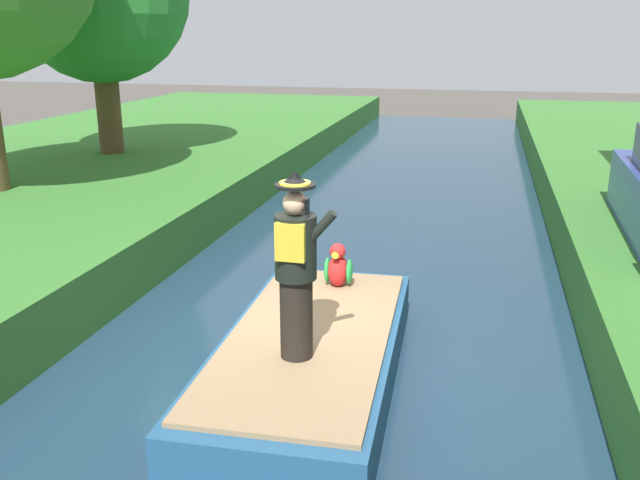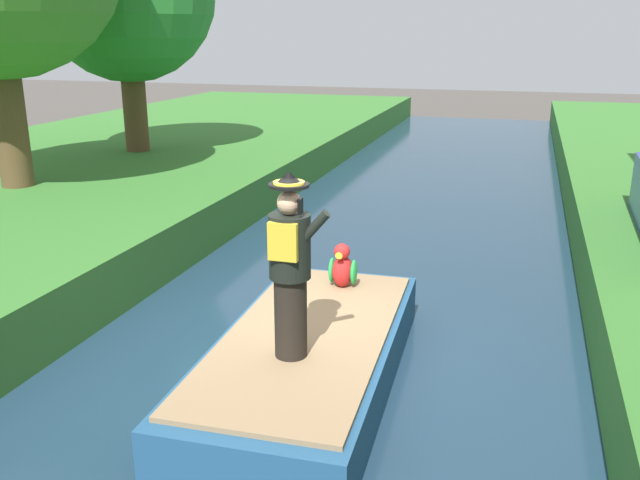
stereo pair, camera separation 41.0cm
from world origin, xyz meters
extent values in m
plane|color=#4C4742|center=(0.00, 0.00, 0.00)|extent=(80.00, 80.00, 0.00)
cube|color=#1E384C|center=(0.00, 0.00, 0.05)|extent=(5.97, 48.00, 0.10)
cube|color=#23517A|center=(0.00, -0.37, 0.38)|extent=(1.95, 4.26, 0.56)
cube|color=#997A56|center=(0.00, -0.37, 0.69)|extent=(1.79, 3.92, 0.05)
cylinder|color=black|center=(0.01, -0.91, 1.12)|extent=(0.32, 0.32, 0.82)
cylinder|color=black|center=(0.01, -0.91, 1.84)|extent=(0.40, 0.40, 0.62)
cube|color=gold|center=(0.01, -1.10, 1.94)|extent=(0.28, 0.06, 0.36)
sphere|color=#DBA884|center=(0.01, -0.91, 2.27)|extent=(0.23, 0.23, 0.23)
cylinder|color=black|center=(0.01, -0.91, 2.43)|extent=(0.38, 0.38, 0.03)
cone|color=black|center=(0.01, -0.91, 2.50)|extent=(0.26, 0.26, 0.12)
cylinder|color=gold|center=(0.01, -0.91, 2.46)|extent=(0.29, 0.29, 0.02)
cylinder|color=black|center=(0.23, -0.95, 2.02)|extent=(0.38, 0.09, 0.43)
cube|color=black|center=(0.14, -0.97, 2.26)|extent=(0.03, 0.08, 0.15)
ellipsoid|color=red|center=(0.00, 1.07, 0.91)|extent=(0.26, 0.32, 0.40)
sphere|color=red|center=(0.00, 1.03, 1.18)|extent=(0.20, 0.20, 0.20)
cone|color=yellow|center=(0.00, 0.93, 1.17)|extent=(0.09, 0.09, 0.09)
ellipsoid|color=green|center=(-0.14, 1.07, 0.91)|extent=(0.08, 0.20, 0.32)
ellipsoid|color=green|center=(0.14, 1.07, 0.91)|extent=(0.08, 0.20, 0.32)
cylinder|color=brown|center=(-7.17, 3.85, 2.27)|extent=(0.59, 0.59, 2.66)
cylinder|color=brown|center=(-7.10, 8.02, 2.08)|extent=(0.57, 0.57, 2.26)
camera|label=1|loc=(1.65, -6.77, 3.79)|focal=38.14mm
camera|label=2|loc=(2.04, -6.66, 3.79)|focal=38.14mm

